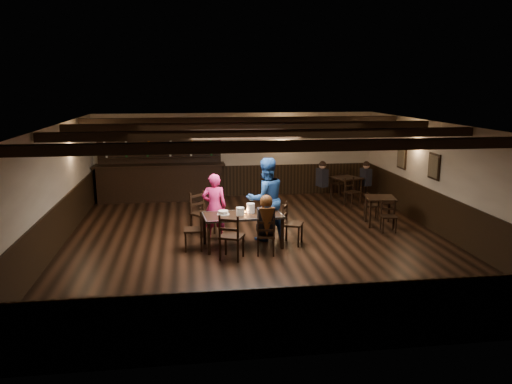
{
  "coord_description": "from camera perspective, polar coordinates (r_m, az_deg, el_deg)",
  "views": [
    {
      "loc": [
        -1.57,
        -10.97,
        3.59
      ],
      "look_at": [
        -0.03,
        0.2,
        1.15
      ],
      "focal_mm": 35.0,
      "sensor_mm": 36.0,
      "label": 1
    }
  ],
  "objects": [
    {
      "name": "woman_pink",
      "position": [
        11.73,
        -4.79,
        -1.67
      ],
      "size": [
        0.58,
        0.39,
        1.57
      ],
      "primitive_type": "imported",
      "rotation": [
        0.0,
        0.0,
        3.11
      ],
      "color": "#FD2A7B",
      "rests_on": "ground"
    },
    {
      "name": "pepper_shaker",
      "position": [
        11.17,
        0.41,
        -2.28
      ],
      "size": [
        0.03,
        0.03,
        0.08
      ],
      "primitive_type": "cylinder",
      "color": "#A5A8AD",
      "rests_on": "dining_table"
    },
    {
      "name": "dining_table",
      "position": [
        11.15,
        -1.54,
        -2.9
      ],
      "size": [
        1.82,
        1.03,
        0.75
      ],
      "color": "black",
      "rests_on": "ground"
    },
    {
      "name": "bar_counter",
      "position": [
        15.97,
        -10.84,
        1.67
      ],
      "size": [
        4.02,
        0.7,
        2.2
      ],
      "color": "black",
      "rests_on": "ground"
    },
    {
      "name": "chair_near_right",
      "position": [
        10.63,
        1.14,
        -4.77
      ],
      "size": [
        0.44,
        0.42,
        0.83
      ],
      "color": "black",
      "rests_on": "ground"
    },
    {
      "name": "seated_person",
      "position": [
        10.58,
        1.17,
        -2.75
      ],
      "size": [
        0.36,
        0.54,
        0.88
      ],
      "color": "black",
      "rests_on": "ground"
    },
    {
      "name": "bg_patron_left",
      "position": [
        15.62,
        7.58,
        2.07
      ],
      "size": [
        0.33,
        0.44,
        0.8
      ],
      "color": "black",
      "rests_on": "ground"
    },
    {
      "name": "plate_stack_a",
      "position": [
        11.05,
        -1.82,
        -2.21
      ],
      "size": [
        0.18,
        0.18,
        0.17
      ],
      "primitive_type": "cylinder",
      "color": "white",
      "rests_on": "dining_table"
    },
    {
      "name": "menu_blue",
      "position": [
        11.41,
        1.09,
        -2.17
      ],
      "size": [
        0.29,
        0.2,
        0.0
      ],
      "primitive_type": "cube",
      "rotation": [
        0.0,
        0.0,
        -0.0
      ],
      "color": "#0E204A",
      "rests_on": "dining_table"
    },
    {
      "name": "back_table_b",
      "position": [
        15.8,
        10.27,
        1.29
      ],
      "size": [
        1.04,
        1.04,
        0.75
      ],
      "color": "black",
      "rests_on": "ground"
    },
    {
      "name": "drink_glass",
      "position": [
        11.31,
        -0.38,
        -2.04
      ],
      "size": [
        0.06,
        0.06,
        0.1
      ],
      "primitive_type": "cylinder",
      "color": "silver",
      "rests_on": "dining_table"
    },
    {
      "name": "room_shell",
      "position": [
        11.27,
        0.3,
        2.8
      ],
      "size": [
        9.02,
        10.02,
        2.71
      ],
      "color": "beige",
      "rests_on": "ground"
    },
    {
      "name": "tea_light",
      "position": [
        11.2,
        -1.24,
        -2.34
      ],
      "size": [
        0.05,
        0.05,
        0.06
      ],
      "color": "#A5A8AD",
      "rests_on": "dining_table"
    },
    {
      "name": "back_table_a",
      "position": [
        13.25,
        14.01,
        -1.01
      ],
      "size": [
        0.85,
        0.85,
        0.75
      ],
      "color": "black",
      "rests_on": "ground"
    },
    {
      "name": "ground",
      "position": [
        11.65,
        0.27,
        -5.73
      ],
      "size": [
        10.0,
        10.0,
        0.0
      ],
      "primitive_type": "plane",
      "color": "black",
      "rests_on": "ground"
    },
    {
      "name": "cake",
      "position": [
        11.13,
        -3.77,
        -2.38
      ],
      "size": [
        0.28,
        0.28,
        0.09
      ],
      "color": "white",
      "rests_on": "dining_table"
    },
    {
      "name": "chair_end_right",
      "position": [
        11.39,
        3.8,
        -3.23
      ],
      "size": [
        0.57,
        0.58,
        0.96
      ],
      "color": "black",
      "rests_on": "ground"
    },
    {
      "name": "man_blue",
      "position": [
        11.62,
        1.13,
        -0.81
      ],
      "size": [
        1.1,
        0.94,
        1.94
      ],
      "primitive_type": "imported",
      "rotation": [
        0.0,
        0.0,
        3.39
      ],
      "color": "navy",
      "rests_on": "ground"
    },
    {
      "name": "chair_near_left",
      "position": [
        10.34,
        -2.95,
        -4.77
      ],
      "size": [
        0.59,
        0.58,
        0.98
      ],
      "color": "black",
      "rests_on": "ground"
    },
    {
      "name": "chair_end_left",
      "position": [
        11.07,
        -6.79,
        -3.91
      ],
      "size": [
        0.41,
        0.43,
        0.91
      ],
      "color": "black",
      "rests_on": "ground"
    },
    {
      "name": "menu_red",
      "position": [
        11.16,
        1.35,
        -2.5
      ],
      "size": [
        0.35,
        0.32,
        0.0
      ],
      "primitive_type": "cube",
      "rotation": [
        0.0,
        0.0,
        0.51
      ],
      "color": "maroon",
      "rests_on": "dining_table"
    },
    {
      "name": "plate_stack_b",
      "position": [
        11.23,
        -0.61,
        -1.84
      ],
      "size": [
        0.18,
        0.18,
        0.22
      ],
      "primitive_type": "cylinder",
      "color": "white",
      "rests_on": "dining_table"
    },
    {
      "name": "chair_far_pushed",
      "position": [
        12.23,
        -6.41,
        -2.0
      ],
      "size": [
        0.67,
        0.66,
        1.03
      ],
      "color": "black",
      "rests_on": "ground"
    },
    {
      "name": "salt_shaker",
      "position": [
        11.17,
        0.4,
        -2.29
      ],
      "size": [
        0.03,
        0.03,
        0.08
      ],
      "primitive_type": "cylinder",
      "color": "silver",
      "rests_on": "dining_table"
    },
    {
      "name": "bg_patron_right",
      "position": [
        16.03,
        12.46,
        2.09
      ],
      "size": [
        0.29,
        0.41,
        0.77
      ],
      "color": "black",
      "rests_on": "ground"
    }
  ]
}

